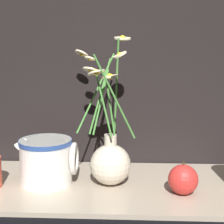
{
  "coord_description": "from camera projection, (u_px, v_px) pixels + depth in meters",
  "views": [
    {
      "loc": [
        0.04,
        -0.94,
        0.39
      ],
      "look_at": [
        -0.0,
        0.0,
        0.21
      ],
      "focal_mm": 60.0,
      "sensor_mm": 36.0,
      "label": 1
    }
  ],
  "objects": [
    {
      "name": "shelf",
      "position": [
        113.0,
        186.0,
        1.0
      ],
      "size": [
        0.83,
        0.36,
        0.01
      ],
      "color": "tan",
      "rests_on": "ground_plane"
    },
    {
      "name": "orange_fruit",
      "position": [
        183.0,
        180.0,
        0.93
      ],
      "size": [
        0.08,
        0.08,
        0.08
      ],
      "color": "red",
      "rests_on": "shelf"
    },
    {
      "name": "ceramic_pitcher",
      "position": [
        47.0,
        159.0,
        1.0
      ],
      "size": [
        0.17,
        0.14,
        0.13
      ],
      "color": "white",
      "rests_on": "shelf"
    },
    {
      "name": "ground_plane",
      "position": [
        113.0,
        188.0,
        1.0
      ],
      "size": [
        6.0,
        6.0,
        0.0
      ],
      "primitive_type": "plane",
      "color": "black"
    },
    {
      "name": "vase_with_flowers",
      "position": [
        110.0,
        157.0,
        0.99
      ],
      "size": [
        0.18,
        0.24,
        0.39
      ],
      "color": "beige",
      "rests_on": "shelf"
    }
  ]
}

